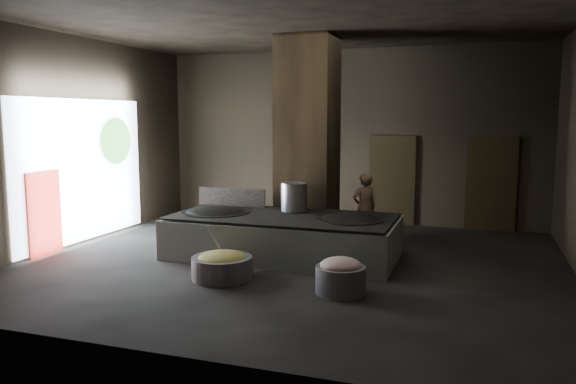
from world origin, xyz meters
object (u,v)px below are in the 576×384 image
at_px(stock_pot, 294,197).
at_px(veg_basin, 222,268).
at_px(wok_right, 350,223).
at_px(cook, 364,208).
at_px(meat_basin, 341,280).
at_px(hearth_platform, 283,237).
at_px(wok_left, 216,216).

distance_m(stock_pot, veg_basin, 2.58).
distance_m(wok_right, stock_pot, 1.44).
distance_m(cook, meat_basin, 3.67).
bearing_deg(veg_basin, hearth_platform, 74.92).
relative_size(veg_basin, meat_basin, 1.32).
xyz_separation_m(stock_pot, cook, (1.24, 1.15, -0.35)).
xyz_separation_m(stock_pot, veg_basin, (-0.53, -2.34, -0.94)).
relative_size(wok_right, meat_basin, 1.65).
height_order(hearth_platform, wok_left, wok_left).
bearing_deg(cook, meat_basin, 58.23).
bearing_deg(meat_basin, wok_right, 98.30).
xyz_separation_m(wok_left, wok_right, (2.80, 0.10, 0.00)).
bearing_deg(hearth_platform, wok_right, 1.76).
distance_m(wok_left, wok_right, 2.80).
relative_size(wok_left, stock_pot, 2.42).
xyz_separation_m(wok_right, stock_pot, (-1.30, 0.50, 0.38)).
bearing_deg(hearth_platform, wok_left, -178.38).
relative_size(cook, veg_basin, 1.49).
height_order(hearth_platform, veg_basin, hearth_platform).
xyz_separation_m(wok_right, cook, (-0.06, 1.65, 0.03)).
height_order(hearth_platform, stock_pot, stock_pot).
bearing_deg(veg_basin, meat_basin, -3.35).
relative_size(stock_pot, cook, 0.37).
height_order(wok_left, meat_basin, wok_left).
xyz_separation_m(veg_basin, meat_basin, (2.12, -0.12, 0.03)).
xyz_separation_m(hearth_platform, wok_right, (1.35, 0.05, 0.36)).
bearing_deg(stock_pot, cook, 42.74).
relative_size(wok_left, cook, 0.90).
relative_size(cook, meat_basin, 1.96).
bearing_deg(hearth_platform, veg_basin, -105.44).
height_order(wok_right, meat_basin, wok_right).
distance_m(wok_right, veg_basin, 2.65).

